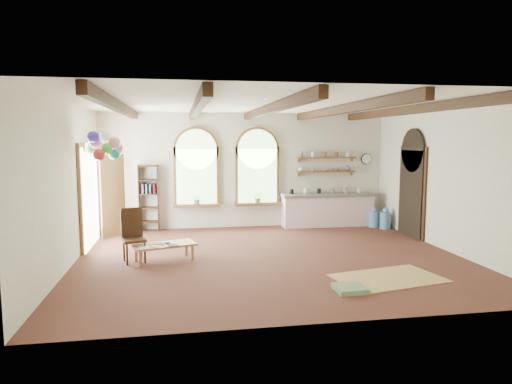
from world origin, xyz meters
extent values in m
plane|color=#542A22|center=(0.00, 0.00, 0.00)|extent=(8.00, 8.00, 0.00)
cube|color=brown|center=(-1.40, 3.44, 1.45)|extent=(1.24, 0.08, 1.64)
cylinder|color=brown|center=(-1.40, 3.44, 2.20)|extent=(1.24, 0.08, 1.24)
cube|color=#99C978|center=(-1.40, 3.40, 1.45)|extent=(1.10, 0.04, 1.50)
cube|color=brown|center=(-1.40, 3.35, 0.66)|extent=(1.30, 0.28, 0.08)
cube|color=brown|center=(0.30, 3.44, 1.45)|extent=(1.24, 0.08, 1.64)
cylinder|color=brown|center=(0.30, 3.44, 2.20)|extent=(1.24, 0.08, 1.24)
cube|color=#99C978|center=(0.30, 3.40, 1.45)|extent=(1.10, 0.04, 1.50)
cube|color=brown|center=(0.30, 3.35, 0.66)|extent=(1.30, 0.28, 0.08)
cube|color=brown|center=(-3.95, 1.80, 1.15)|extent=(0.10, 1.90, 2.50)
cube|color=black|center=(3.95, 1.50, 1.10)|extent=(0.10, 1.30, 2.40)
cube|color=#F6D0DB|center=(2.30, 3.20, 0.43)|extent=(2.60, 0.55, 0.86)
cube|color=gray|center=(2.30, 3.20, 0.90)|extent=(2.68, 0.62, 0.08)
cube|color=brown|center=(2.30, 3.38, 1.55)|extent=(1.70, 0.24, 0.04)
cube|color=brown|center=(2.30, 3.38, 1.95)|extent=(1.70, 0.24, 0.04)
cylinder|color=black|center=(3.55, 3.45, 1.90)|extent=(0.32, 0.04, 0.32)
cube|color=#392212|center=(-2.95, 3.32, 0.90)|extent=(0.03, 0.32, 1.80)
cube|color=#392212|center=(-2.45, 3.32, 0.90)|extent=(0.03, 0.32, 1.80)
cube|color=tan|center=(-2.20, 0.12, 0.33)|extent=(1.35, 0.91, 0.05)
cube|color=tan|center=(-2.65, -0.23, 0.16)|extent=(0.06, 0.06, 0.31)
cube|color=tan|center=(-1.63, 0.08, 0.16)|extent=(0.06, 0.06, 0.31)
cube|color=tan|center=(-2.77, 0.15, 0.16)|extent=(0.06, 0.06, 0.31)
cube|color=tan|center=(-1.75, 0.47, 0.16)|extent=(0.06, 0.06, 0.31)
cube|color=#392212|center=(-2.80, 0.13, 0.45)|extent=(0.54, 0.54, 0.05)
cube|color=#392212|center=(-2.85, 0.32, 0.77)|extent=(0.43, 0.16, 0.64)
cube|color=tan|center=(1.79, -1.78, 0.01)|extent=(2.07, 1.50, 0.02)
cube|color=#6A875D|center=(0.86, -2.30, 0.04)|extent=(0.49, 0.49, 0.08)
cylinder|color=#5486B4|center=(3.75, 2.50, 0.23)|extent=(0.31, 0.31, 0.46)
sphere|color=#5486B4|center=(3.75, 2.50, 0.51)|extent=(0.16, 0.16, 0.16)
cylinder|color=#5486B4|center=(3.55, 2.80, 0.21)|extent=(0.29, 0.29, 0.43)
sphere|color=#5486B4|center=(3.55, 2.80, 0.48)|extent=(0.15, 0.15, 0.15)
cylinder|color=white|center=(-3.40, 0.80, 2.78)|extent=(0.01, 0.01, 0.85)
sphere|color=teal|center=(-3.21, 0.79, 2.17)|extent=(0.25, 0.25, 0.25)
sphere|color=#E24B75|center=(-3.17, 0.94, 2.29)|extent=(0.25, 0.25, 0.25)
sphere|color=#91FF35|center=(-3.24, 1.12, 2.41)|extent=(0.25, 0.25, 0.25)
sphere|color=silver|center=(-3.42, 0.99, 2.53)|extent=(0.25, 0.25, 0.25)
sphere|color=gold|center=(-3.57, 1.01, 2.17)|extent=(0.25, 0.25, 0.25)
sphere|color=#59A948|center=(-3.74, 0.91, 2.29)|extent=(0.25, 0.25, 0.25)
sphere|color=pink|center=(-3.58, 0.75, 2.41)|extent=(0.25, 0.25, 0.25)
sphere|color=#402EC5|center=(-3.58, 0.60, 2.53)|extent=(0.25, 0.25, 0.25)
sphere|color=red|center=(-3.46, 0.45, 2.17)|extent=(0.25, 0.25, 0.25)
sphere|color=#4DDC4F|center=(-3.33, 0.63, 2.29)|extent=(0.25, 0.25, 0.25)
sphere|color=beige|center=(-3.18, 0.65, 2.41)|extent=(0.25, 0.25, 0.25)
imported|color=olive|center=(-2.39, 0.12, 0.36)|extent=(0.21, 0.26, 0.02)
cube|color=black|center=(-2.04, -0.03, 0.36)|extent=(0.25, 0.30, 0.01)
imported|color=#598C4C|center=(-1.40, 3.32, 0.85)|extent=(0.27, 0.23, 0.30)
imported|color=#598C4C|center=(0.30, 3.32, 0.85)|extent=(0.27, 0.23, 0.30)
imported|color=white|center=(1.55, 3.38, 1.62)|extent=(0.12, 0.10, 0.10)
imported|color=beige|center=(1.90, 3.38, 1.62)|extent=(0.10, 0.10, 0.09)
imported|color=beige|center=(2.25, 3.38, 1.60)|extent=(0.22, 0.22, 0.05)
imported|color=#8C664C|center=(2.60, 3.38, 1.60)|extent=(0.20, 0.20, 0.06)
imported|color=slate|center=(2.95, 3.38, 1.67)|extent=(0.18, 0.18, 0.19)
camera|label=1|loc=(-1.87, -9.19, 2.49)|focal=32.00mm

